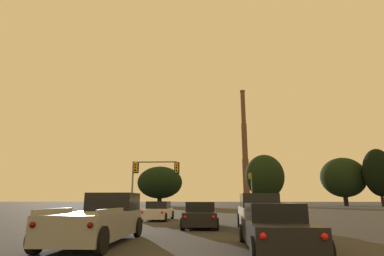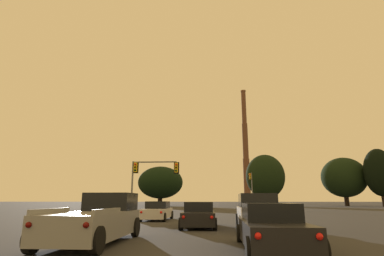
% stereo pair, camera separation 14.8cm
% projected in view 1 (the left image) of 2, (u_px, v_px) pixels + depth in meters
% --- Properties ---
extents(suv_right_lane_second, '(2.23, 4.95, 1.86)m').
position_uv_depth(suv_right_lane_second, '(259.00, 212.00, 15.62)').
color(suv_right_lane_second, silver).
rests_on(suv_right_lane_second, ground_plane).
extents(sedan_right_lane_third, '(2.03, 4.72, 1.43)m').
position_uv_depth(sedan_right_lane_third, '(275.00, 228.00, 9.45)').
color(sedan_right_lane_third, black).
rests_on(sedan_right_lane_third, ground_plane).
extents(pickup_truck_left_lane_third, '(2.22, 5.52, 1.82)m').
position_uv_depth(pickup_truck_left_lane_third, '(101.00, 220.00, 11.19)').
color(pickup_truck_left_lane_third, gray).
rests_on(pickup_truck_left_lane_third, ground_plane).
extents(sedan_left_lane_front, '(1.99, 4.71, 1.43)m').
position_uv_depth(sedan_left_lane_front, '(158.00, 211.00, 23.64)').
color(sedan_left_lane_front, silver).
rests_on(sedan_left_lane_front, ground_plane).
extents(sedan_center_lane_second, '(2.08, 4.74, 1.43)m').
position_uv_depth(sedan_center_lane_second, '(200.00, 215.00, 17.47)').
color(sedan_center_lane_second, black).
rests_on(sedan_center_lane_second, ground_plane).
extents(traffic_light_far_right, '(0.78, 0.50, 6.36)m').
position_uv_depth(traffic_light_far_right, '(251.00, 185.00, 53.38)').
color(traffic_light_far_right, slate).
rests_on(traffic_light_far_right, ground_plane).
extents(traffic_light_overhead_left, '(5.26, 0.50, 5.67)m').
position_uv_depth(traffic_light_overhead_left, '(148.00, 173.00, 32.31)').
color(traffic_light_overhead_left, slate).
rests_on(traffic_light_overhead_left, ground_plane).
extents(smokestack, '(5.44, 5.44, 60.70)m').
position_uv_depth(smokestack, '(245.00, 157.00, 157.38)').
color(smokestack, '#523427').
rests_on(smokestack, ground_plane).
extents(treeline_right_mid, '(10.20, 9.18, 13.44)m').
position_uv_depth(treeline_right_mid, '(265.00, 176.00, 79.53)').
color(treeline_right_mid, black).
rests_on(treeline_right_mid, ground_plane).
extents(treeline_far_right, '(12.59, 11.33, 10.83)m').
position_uv_depth(treeline_far_right, '(160.00, 182.00, 84.15)').
color(treeline_far_right, black).
rests_on(treeline_far_right, ground_plane).
extents(treeline_far_left, '(7.14, 6.42, 14.02)m').
position_uv_depth(treeline_far_left, '(379.00, 172.00, 73.60)').
color(treeline_far_left, black).
rests_on(treeline_far_left, ground_plane).
extents(treeline_center_right, '(11.64, 10.48, 12.72)m').
position_uv_depth(treeline_center_right, '(343.00, 177.00, 80.04)').
color(treeline_center_right, black).
rests_on(treeline_center_right, ground_plane).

